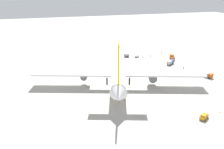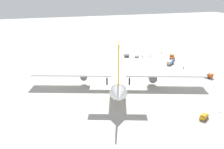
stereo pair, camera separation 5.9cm
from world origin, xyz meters
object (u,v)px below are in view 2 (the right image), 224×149
Objects in this scene: ground_worker_1 at (151,56)px; ground_worker_5 at (184,67)px; service_van at (204,116)px; ground_worker_0 at (161,52)px; service_truck_0 at (207,75)px; service_truck_4 at (172,57)px; service_truck_5 at (124,55)px; baggage_cart_0 at (137,56)px; traffic_cone_1 at (220,112)px; ground_worker_2 at (113,59)px; ground_worker_4 at (142,57)px; traffic_cone_0 at (215,91)px; airliner at (119,70)px; service_truck_3 at (170,62)px.

ground_worker_1 is 0.99× the size of ground_worker_5.
ground_worker_5 is at bearing -25.99° from service_van.
ground_worker_0 is at bearing -60.53° from ground_worker_1.
service_truck_0 is 1.29× the size of service_van.
service_truck_4 is 3.23× the size of ground_worker_5.
ground_worker_5 is (-35.90, -23.82, -0.43)m from service_truck_5.
traffic_cone_1 is at bearing 179.17° from baggage_cart_0.
service_truck_4 is 39.14m from ground_worker_2.
ground_worker_1 is 27.22m from ground_worker_2.
ground_worker_4 is 3.18× the size of traffic_cone_0.
ground_worker_2 is at bearing -14.94° from airliner.
traffic_cone_0 and traffic_cone_1 have the same top height.
service_truck_0 is 3.39× the size of ground_worker_0.
airliner is 22.79× the size of baggage_cart_0.
ground_worker_0 is (4.51, -21.21, 0.09)m from baggage_cart_0.
traffic_cone_0 is at bearing -120.58° from airliner.
ground_worker_0 is 3.22× the size of traffic_cone_0.
ground_worker_2 is at bearing 23.53° from traffic_cone_0.
airliner reaches higher than service_truck_4.
service_truck_4 is 10.45× the size of traffic_cone_1.
service_van is (-65.20, 23.91, -0.44)m from service_truck_3.
airliner reaches higher than service_truck_5.
service_truck_3 reaches higher than ground_worker_0.
service_truck_0 is 1.69× the size of baggage_cart_0.
service_truck_4 is 19.82m from ground_worker_4.
traffic_cone_1 is (-52.70, 17.46, -0.63)m from ground_worker_5.
traffic_cone_1 is at bearing 161.67° from ground_worker_5.
traffic_cone_1 is at bearing 165.89° from ground_worker_0.
ground_worker_2 is (-0.37, 27.22, -0.08)m from ground_worker_1.
ground_worker_4 is at bearing 27.38° from service_truck_3.
service_van reaches higher than ground_worker_1.
ground_worker_5 is at bearing -156.43° from ground_worker_4.
service_truck_4 is 55.64m from traffic_cone_0.
ground_worker_0 is (53.60, -1.30, -0.51)m from service_truck_0.
ground_worker_4 is at bearing 90.67° from ground_worker_1.
ground_worker_0 is at bearing -8.51° from traffic_cone_0.
ground_worker_4 is 3.18× the size of traffic_cone_1.
service_van is at bearing 170.79° from ground_worker_4.
ground_worker_4 reaches higher than traffic_cone_0.
ground_worker_5 is (-29.59, -33.92, 0.08)m from ground_worker_2.
service_truck_0 is 52.97m from baggage_cart_0.
traffic_cone_1 is at bearing 149.34° from service_truck_0.
ground_worker_5 is (-29.89, -13.04, 0.02)m from ground_worker_4.
traffic_cone_0 is at bearing -46.69° from service_van.
ground_worker_1 reaches higher than baggage_cart_0.
ground_worker_4 is at bearing 58.95° from service_truck_4.
ground_worker_5 reaches higher than baggage_cart_0.
ground_worker_2 is 0.92× the size of ground_worker_5.
service_truck_5 is at bearing 70.86° from ground_worker_1.
baggage_cart_0 is (49.09, 19.91, -0.61)m from service_truck_0.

